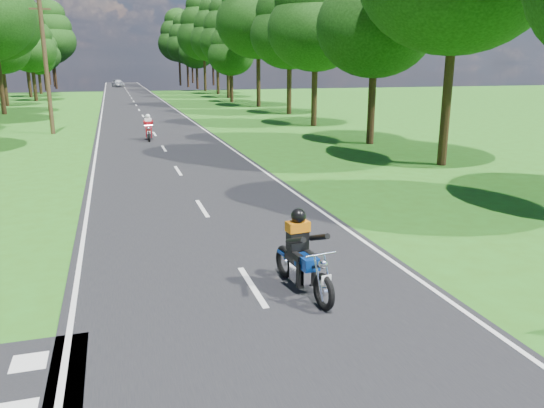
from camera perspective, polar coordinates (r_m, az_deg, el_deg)
name	(u,v)px	position (r m, az deg, el deg)	size (l,w,h in m)	color
ground	(283,336)	(8.76, 1.24, -14.04)	(160.00, 160.00, 0.00)	#2B5F15
main_road	(136,105)	(57.49, -14.41, 10.25)	(7.00, 140.00, 0.02)	black
road_markings	(136,107)	(55.62, -14.46, 10.12)	(7.40, 140.00, 0.01)	silver
treeline	(140,28)	(67.58, -14.02, 17.91)	(40.00, 115.35, 14.78)	black
telegraph_pole	(46,66)	(35.48, -23.14, 13.50)	(1.20, 0.26, 8.00)	#382616
rider_near_blue	(303,252)	(9.95, 3.37, -5.19)	(0.64, 1.92, 1.60)	navy
rider_far_red	(148,127)	(30.92, -13.15, 8.05)	(0.58, 1.74, 1.45)	#A3100C
distant_car	(118,83)	(102.73, -16.24, 12.39)	(1.66, 4.12, 1.40)	silver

